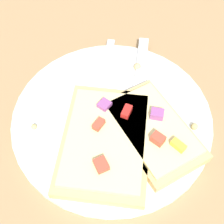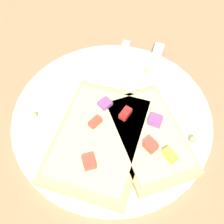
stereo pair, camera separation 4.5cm
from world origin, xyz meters
name	(u,v)px [view 1 (the left image)]	position (x,y,z in m)	size (l,w,h in m)	color
ground_plane	(112,120)	(0.00, 0.00, 0.00)	(4.00, 4.00, 0.00)	#9E7A51
plate	(112,118)	(0.00, 0.00, 0.01)	(0.29, 0.29, 0.01)	white
fork	(98,99)	(0.00, -0.04, 0.01)	(0.17, 0.19, 0.01)	silver
knife	(139,82)	(-0.07, -0.03, 0.01)	(0.16, 0.19, 0.01)	silver
pizza_slice_main	(106,140)	(0.03, 0.03, 0.02)	(0.20, 0.21, 0.03)	tan
pizza_slice_corner	(153,130)	(-0.03, 0.06, 0.02)	(0.09, 0.15, 0.03)	tan
crumb_scatter	(139,98)	(-0.05, 0.00, 0.02)	(0.20, 0.15, 0.01)	tan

